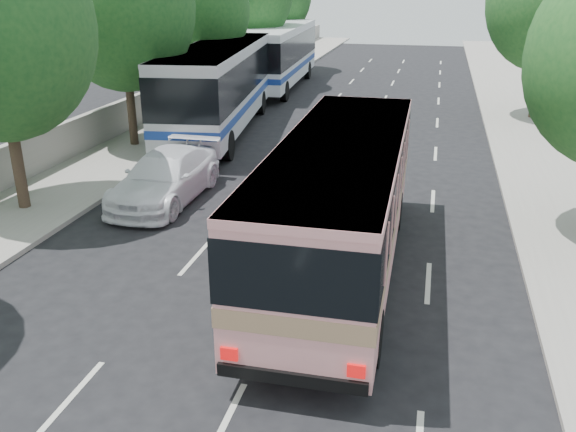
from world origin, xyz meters
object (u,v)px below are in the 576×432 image
(tour_coach_rear, at_px, (279,51))
(pink_taxi, at_px, (286,176))
(tour_coach_front, at_px, (219,81))
(white_pickup, at_px, (165,177))
(pink_bus, at_px, (341,193))

(tour_coach_rear, bearing_deg, pink_taxi, -78.03)
(pink_taxi, relative_size, tour_coach_front, 0.34)
(tour_coach_front, relative_size, tour_coach_rear, 1.02)
(white_pickup, relative_size, tour_coach_front, 0.40)
(tour_coach_rear, bearing_deg, pink_bus, -75.50)
(pink_taxi, bearing_deg, white_pickup, -162.34)
(pink_bus, height_order, tour_coach_rear, tour_coach_rear)
(tour_coach_rear, bearing_deg, tour_coach_front, -91.21)
(white_pickup, height_order, tour_coach_front, tour_coach_front)
(pink_bus, bearing_deg, white_pickup, 147.60)
(pink_bus, height_order, white_pickup, pink_bus)
(pink_bus, relative_size, tour_coach_rear, 0.81)
(pink_bus, bearing_deg, pink_taxi, 116.63)
(pink_bus, distance_m, pink_taxi, 5.85)
(pink_bus, xyz_separation_m, pink_taxi, (-2.61, 5.06, -1.35))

